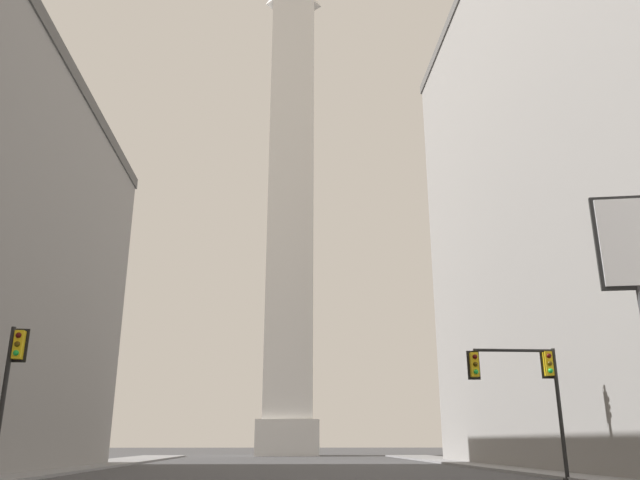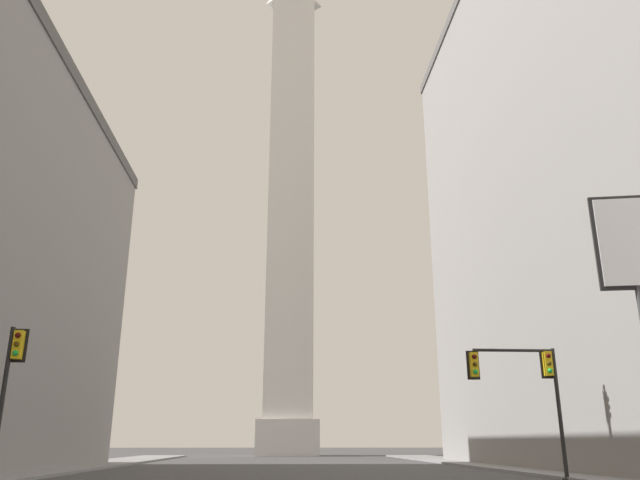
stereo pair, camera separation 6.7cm
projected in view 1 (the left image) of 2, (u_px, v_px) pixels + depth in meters
name	position (u px, v px, depth m)	size (l,w,h in m)	color
sidewalk_right	(606.00, 477.00, 28.80)	(5.00, 96.49, 0.15)	gray
obelisk	(291.00, 189.00, 87.78)	(7.71, 7.71, 73.36)	silver
traffic_light_mid_left	(10.00, 379.00, 23.90)	(0.77, 0.51, 5.93)	black
traffic_light_mid_right	(527.00, 379.00, 28.55)	(4.26, 0.51, 5.77)	black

